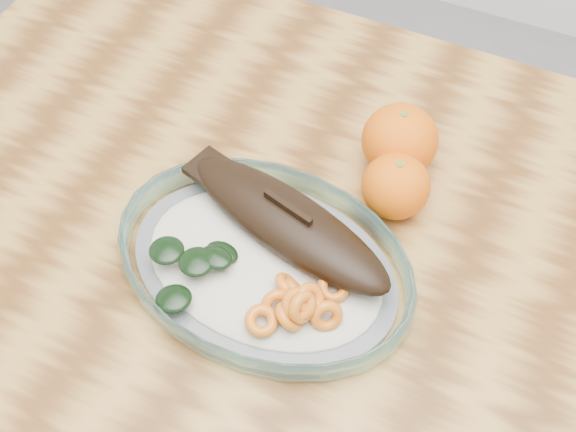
{
  "coord_description": "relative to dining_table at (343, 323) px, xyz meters",
  "views": [
    {
      "loc": [
        0.11,
        -0.38,
        1.39
      ],
      "look_at": [
        -0.08,
        0.03,
        0.77
      ],
      "focal_mm": 45.0,
      "sensor_mm": 36.0,
      "label": 1
    }
  ],
  "objects": [
    {
      "name": "orange_left",
      "position": [
        -0.01,
        0.16,
        0.14
      ],
      "size": [
        0.09,
        0.09,
        0.09
      ],
      "primitive_type": "sphere",
      "color": "#F04804",
      "rests_on": "dining_table"
    },
    {
      "name": "dining_table",
      "position": [
        0.0,
        0.0,
        0.0
      ],
      "size": [
        1.2,
        0.8,
        0.75
      ],
      "color": "#5B3515",
      "rests_on": "ground"
    },
    {
      "name": "plated_meal",
      "position": [
        -0.08,
        -0.03,
        0.12
      ],
      "size": [
        0.61,
        0.61,
        0.08
      ],
      "rotation": [
        0.0,
        0.0,
        -0.07
      ],
      "color": "white",
      "rests_on": "dining_table"
    },
    {
      "name": "orange_right",
      "position": [
        0.01,
        0.11,
        0.14
      ],
      "size": [
        0.07,
        0.07,
        0.07
      ],
      "primitive_type": "sphere",
      "color": "#F04804",
      "rests_on": "dining_table"
    }
  ]
}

